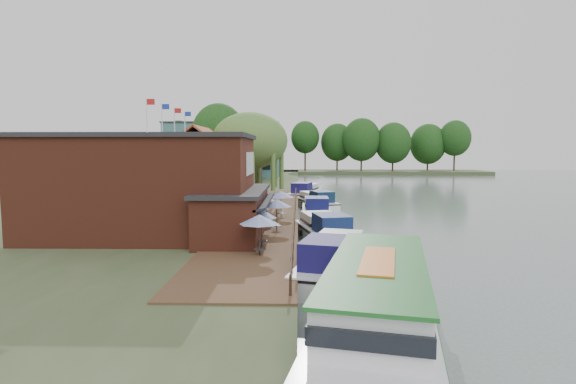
{
  "coord_description": "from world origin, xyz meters",
  "views": [
    {
      "loc": [
        -4.98,
        -32.25,
        7.17
      ],
      "look_at": [
        -6.0,
        12.0,
        3.0
      ],
      "focal_mm": 28.0,
      "sensor_mm": 36.0,
      "label": 1
    }
  ],
  "objects": [
    {
      "name": "ground",
      "position": [
        0.0,
        0.0,
        0.0
      ],
      "size": [
        260.0,
        260.0,
        0.0
      ],
      "primitive_type": "plane",
      "color": "#566461",
      "rests_on": "ground"
    },
    {
      "name": "land_bank",
      "position": [
        -30.0,
        35.0,
        0.5
      ],
      "size": [
        50.0,
        140.0,
        1.0
      ],
      "primitive_type": "cube",
      "color": "#384728",
      "rests_on": "ground"
    },
    {
      "name": "quay_deck",
      "position": [
        -8.0,
        10.0,
        1.05
      ],
      "size": [
        6.0,
        50.0,
        0.1
      ],
      "primitive_type": "cube",
      "color": "#47301E",
      "rests_on": "land_bank"
    },
    {
      "name": "quay_rail",
      "position": [
        -5.3,
        10.5,
        1.5
      ],
      "size": [
        0.2,
        49.0,
        1.0
      ],
      "primitive_type": null,
      "color": "black",
      "rests_on": "land_bank"
    },
    {
      "name": "pub",
      "position": [
        -14.0,
        -1.0,
        4.65
      ],
      "size": [
        20.0,
        11.0,
        7.3
      ],
      "primitive_type": null,
      "color": "maroon",
      "rests_on": "land_bank"
    },
    {
      "name": "hotel_block",
      "position": [
        -22.0,
        70.0,
        7.15
      ],
      "size": [
        25.4,
        12.4,
        12.3
      ],
      "primitive_type": null,
      "color": "#38666B",
      "rests_on": "land_bank"
    },
    {
      "name": "cottage_a",
      "position": [
        -15.0,
        14.0,
        5.25
      ],
      "size": [
        8.6,
        7.6,
        8.5
      ],
      "primitive_type": null,
      "color": "black",
      "rests_on": "land_bank"
    },
    {
      "name": "cottage_b",
      "position": [
        -18.0,
        24.0,
        5.25
      ],
      "size": [
        9.6,
        8.6,
        8.5
      ],
      "primitive_type": null,
      "color": "beige",
      "rests_on": "land_bank"
    },
    {
      "name": "cottage_c",
      "position": [
        -14.0,
        33.0,
        5.25
      ],
      "size": [
        7.6,
        7.6,
        8.5
      ],
      "primitive_type": null,
      "color": "black",
      "rests_on": "land_bank"
    },
    {
      "name": "willow",
      "position": [
        -10.5,
        19.0,
        6.21
      ],
      "size": [
        8.6,
        8.6,
        10.43
      ],
      "primitive_type": null,
      "color": "#476B2D",
      "rests_on": "land_bank"
    },
    {
      "name": "umbrella_0",
      "position": [
        -7.2,
        -6.86,
        2.29
      ],
      "size": [
        2.33,
        2.33,
        2.38
      ],
      "primitive_type": null,
      "color": "navy",
      "rests_on": "quay_deck"
    },
    {
      "name": "umbrella_1",
      "position": [
        -7.28,
        -4.49,
        2.29
      ],
      "size": [
        1.94,
        1.94,
        2.38
      ],
      "primitive_type": null,
      "color": "navy",
      "rests_on": "quay_deck"
    },
    {
      "name": "umbrella_2",
      "position": [
        -8.07,
        -0.48,
        2.29
      ],
      "size": [
        2.22,
        2.22,
        2.38
      ],
      "primitive_type": null,
      "color": "navy",
      "rests_on": "quay_deck"
    },
    {
      "name": "umbrella_3",
      "position": [
        -6.6,
        1.09,
        2.29
      ],
      "size": [
        2.27,
        2.27,
        2.38
      ],
      "primitive_type": null,
      "color": "navy",
      "rests_on": "quay_deck"
    },
    {
      "name": "umbrella_4",
      "position": [
        -8.13,
        5.24,
        2.29
      ],
      "size": [
        2.35,
        2.35,
        2.38
      ],
      "primitive_type": null,
      "color": "navy",
      "rests_on": "quay_deck"
    },
    {
      "name": "umbrella_5",
      "position": [
        -6.53,
        7.77,
        2.29
      ],
      "size": [
        2.38,
        2.38,
        2.38
      ],
      "primitive_type": null,
      "color": "navy",
      "rests_on": "quay_deck"
    },
    {
      "name": "cruiser_0",
      "position": [
        -2.99,
        -7.55,
        1.3
      ],
      "size": [
        6.02,
        11.14,
        2.6
      ],
      "primitive_type": null,
      "rotation": [
        0.0,
        0.0,
        -0.26
      ],
      "color": "white",
      "rests_on": "ground"
    },
    {
      "name": "cruiser_1",
      "position": [
        -2.95,
        2.1,
        1.23
      ],
      "size": [
        5.39,
        10.61,
        2.47
      ],
      "primitive_type": null,
      "rotation": [
        0.0,
        0.0,
        0.22
      ],
      "color": "silver",
      "rests_on": "ground"
    },
    {
      "name": "cruiser_2",
      "position": [
        -3.09,
        14.44,
        1.22
      ],
      "size": [
        3.31,
        10.05,
        2.44
      ],
      "primitive_type": null,
      "rotation": [
        0.0,
        0.0,
        -0.01
      ],
      "color": "silver",
      "rests_on": "ground"
    },
    {
      "name": "cruiser_3",
      "position": [
        -2.77,
        22.11,
        1.16
      ],
      "size": [
        6.04,
        10.13,
        2.33
      ],
      "primitive_type": null,
      "rotation": [
        0.0,
        0.0,
        0.33
      ],
      "color": "white",
      "rests_on": "ground"
    },
    {
      "name": "cruiser_4",
      "position": [
        -3.98,
        32.77,
        1.28
      ],
      "size": [
        6.02,
        11.01,
        2.57
      ],
      "primitive_type": null,
      "rotation": [
        0.0,
        0.0,
        -0.26
      ],
      "color": "white",
      "rests_on": "ground"
    },
    {
      "name": "tour_boat",
      "position": [
        -2.22,
        -16.83,
        1.61
      ],
      "size": [
        7.23,
        15.26,
        3.21
      ],
      "primitive_type": null,
      "rotation": [
        0.0,
        0.0,
        -0.22
      ],
      "color": "silver",
      "rests_on": "ground"
    },
    {
      "name": "swan",
      "position": [
        -3.36,
        -9.12,
        0.22
      ],
      "size": [
        0.44,
        0.44,
        0.44
      ],
      "primitive_type": "sphere",
      "color": "white",
      "rests_on": "ground"
    },
    {
      "name": "bank_tree_0",
      "position": [
        -17.84,
        40.51,
        7.83
      ],
      "size": [
        8.71,
        8.71,
        13.65
      ],
      "primitive_type": null,
      "color": "#143811",
      "rests_on": "land_bank"
    },
    {
      "name": "bank_tree_1",
      "position": [
        -18.42,
        50.44,
        7.65
      ],
      "size": [
        8.51,
        8.51,
        13.3
      ],
      "primitive_type": null,
      "color": "#143811",
      "rests_on": "land_bank"
    },
    {
      "name": "bank_tree_2",
      "position": [
        -15.13,
        58.38,
        6.95
      ],
      "size": [
        8.76,
        8.76,
        11.9
      ],
      "primitive_type": null,
      "color": "#143811",
      "rests_on": "land_bank"
    },
    {
      "name": "bank_tree_3",
      "position": [
        -17.02,
        78.18,
        7.9
      ],
      "size": [
        6.8,
        6.8,
        13.79
      ],
      "primitive_type": null,
      "color": "#143811",
      "rests_on": "land_bank"
    },
    {
      "name": "bank_tree_4",
      "position": [
        -18.7,
        84.6,
        6.75
      ],
      "size": [
        6.14,
        6.14,
        11.5
      ],
      "primitive_type": null,
      "color": "#143811",
      "rests_on": "land_bank"
    },
    {
      "name": "bank_tree_5",
      "position": [
        -16.93,
        96.0,
        6.74
      ],
      "size": [
        7.17,
        7.17,
        11.49
      ],
      "primitive_type": null,
      "color": "#143811",
      "rests_on": "land_bank"
    }
  ]
}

